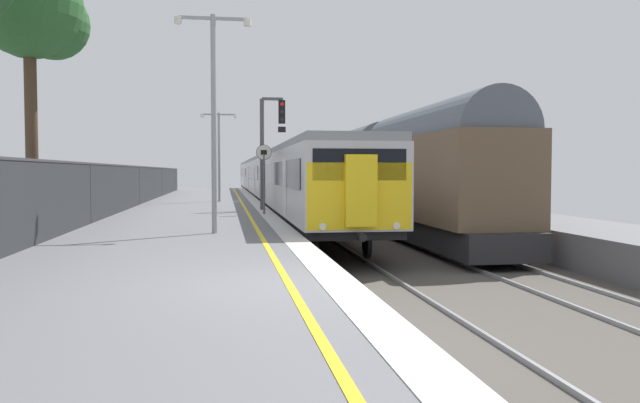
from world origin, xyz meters
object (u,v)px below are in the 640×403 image
at_px(commuter_train_at_platform, 270,177).
at_px(freight_train_adjacent_track, 337,171).
at_px(speed_limit_sign, 264,170).
at_px(background_tree_left, 35,12).
at_px(signal_gantry, 269,140).
at_px(platform_lamp_far, 219,148).
at_px(platform_lamp_mid, 214,105).

height_order(commuter_train_at_platform, freight_train_adjacent_track, freight_train_adjacent_track).
bearing_deg(speed_limit_sign, background_tree_left, -141.18).
xyz_separation_m(freight_train_adjacent_track, signal_gantry, (-5.47, -13.99, 1.32)).
relative_size(signal_gantry, platform_lamp_far, 0.99).
bearing_deg(signal_gantry, platform_lamp_far, 105.11).
xyz_separation_m(freight_train_adjacent_track, background_tree_left, (-12.60, -22.23, 4.42)).
bearing_deg(platform_lamp_far, signal_gantry, -74.89).
bearing_deg(signal_gantry, speed_limit_sign, -97.68).
distance_m(freight_train_adjacent_track, background_tree_left, 25.93).
height_order(commuter_train_at_platform, platform_lamp_far, platform_lamp_far).
xyz_separation_m(commuter_train_at_platform, platform_lamp_far, (-3.63, -11.47, 1.65)).
height_order(freight_train_adjacent_track, background_tree_left, background_tree_left).
distance_m(signal_gantry, platform_lamp_far, 8.28).
distance_m(speed_limit_sign, platform_lamp_far, 11.02).
relative_size(signal_gantry, platform_lamp_mid, 0.83).
distance_m(signal_gantry, speed_limit_sign, 3.12).
height_order(speed_limit_sign, platform_lamp_mid, platform_lamp_mid).
bearing_deg(background_tree_left, platform_lamp_far, 72.98).
bearing_deg(platform_lamp_mid, background_tree_left, 158.56).
bearing_deg(platform_lamp_far, commuter_train_at_platform, 72.46).
relative_size(signal_gantry, background_tree_left, 0.62).
xyz_separation_m(speed_limit_sign, platform_lamp_far, (-1.78, 10.81, 1.21)).
bearing_deg(signal_gantry, freight_train_adjacent_track, 68.64).
bearing_deg(platform_lamp_far, background_tree_left, -107.02).
bearing_deg(background_tree_left, platform_lamp_mid, -21.44).
distance_m(platform_lamp_far, background_tree_left, 17.28).
bearing_deg(platform_lamp_mid, commuter_train_at_platform, 83.03).
relative_size(speed_limit_sign, background_tree_left, 0.35).
distance_m(freight_train_adjacent_track, platform_lamp_far, 9.78).
bearing_deg(speed_limit_sign, commuter_train_at_platform, 85.26).
relative_size(speed_limit_sign, platform_lamp_far, 0.55).
bearing_deg(freight_train_adjacent_track, speed_limit_sign, -109.20).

